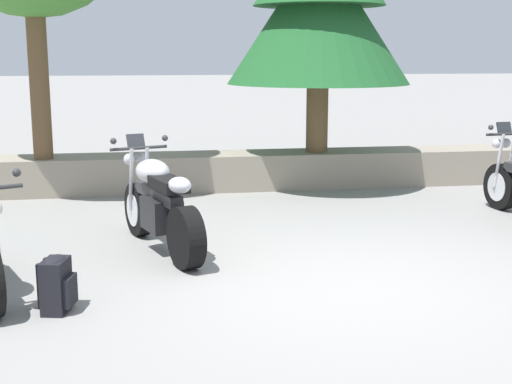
{
  "coord_description": "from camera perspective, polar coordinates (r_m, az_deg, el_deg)",
  "views": [
    {
      "loc": [
        -1.78,
        -5.94,
        2.09
      ],
      "look_at": [
        -0.63,
        1.2,
        0.65
      ],
      "focal_mm": 49.49,
      "sensor_mm": 36.0,
      "label": 1
    }
  ],
  "objects": [
    {
      "name": "motorcycle_silver_centre",
      "position": [
        7.56,
        -7.83,
        -1.11
      ],
      "size": [
        0.94,
        2.0,
        1.18
      ],
      "color": "black",
      "rests_on": "ground"
    },
    {
      "name": "rider_backpack",
      "position": [
        6.01,
        -15.81,
        -7.09
      ],
      "size": [
        0.3,
        0.33,
        0.47
      ],
      "color": "black",
      "rests_on": "ground"
    },
    {
      "name": "ground_plane",
      "position": [
        6.55,
        7.17,
        -7.45
      ],
      "size": [
        120.0,
        120.0,
        0.0
      ],
      "primitive_type": "plane",
      "color": "gray"
    },
    {
      "name": "stone_wall",
      "position": [
        11.04,
        0.24,
        1.79
      ],
      "size": [
        36.0,
        0.8,
        0.55
      ],
      "primitive_type": "cube",
      "color": "gray",
      "rests_on": "ground"
    }
  ]
}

